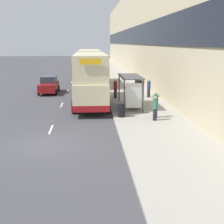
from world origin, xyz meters
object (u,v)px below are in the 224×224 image
double_decker_bus_near (91,78)px  pedestrian_1 (149,88)px  pedestrian_2 (155,108)px  pedestrian_4 (142,97)px  car_0 (49,85)px  pedestrian_3 (115,88)px  bus_shelter (133,86)px  litter_bin (121,109)px  pedestrian_at_shelter (155,104)px  double_decker_bus_ahead (90,67)px

double_decker_bus_near → pedestrian_1: size_ratio=6.11×
pedestrian_2 → pedestrian_4: pedestrian_4 is taller
car_0 → pedestrian_4: (8.33, -8.59, 0.13)m
pedestrian_3 → bus_shelter: bearing=-77.4°
pedestrian_2 → pedestrian_4: size_ratio=0.96×
double_decker_bus_near → litter_bin: size_ratio=9.94×
pedestrian_at_shelter → double_decker_bus_ahead: bearing=103.9°
double_decker_bus_near → pedestrian_4: (4.01, -1.98, -1.28)m
double_decker_bus_ahead → pedestrian_1: bearing=-60.5°
bus_shelter → pedestrian_3: size_ratio=2.40×
double_decker_bus_near → double_decker_bus_ahead: same height
pedestrian_at_shelter → pedestrian_4: (-0.36, 3.54, -0.06)m
pedestrian_at_shelter → pedestrian_4: pedestrian_at_shelter is taller
car_0 → pedestrian_4: pedestrian_4 is taller
car_0 → litter_bin: size_ratio=4.16×
pedestrian_2 → litter_bin: (-2.11, 1.16, -0.30)m
bus_shelter → double_decker_bus_ahead: bearing=103.1°
double_decker_bus_near → pedestrian_at_shelter: double_decker_bus_near is taller
pedestrian_at_shelter → car_0: bearing=125.6°
double_decker_bus_near → pedestrian_3: (2.29, 2.39, -1.25)m
pedestrian_2 → bus_shelter: bearing=102.0°
double_decker_bus_ahead → car_0: size_ratio=2.49×
bus_shelter → double_decker_bus_ahead: double_decker_bus_ahead is taller
double_decker_bus_ahead → pedestrian_1: 11.23m
pedestrian_3 → litter_bin: 7.52m
bus_shelter → pedestrian_4: bus_shelter is taller
car_0 → pedestrian_1: (9.76, -4.02, 0.14)m
bus_shelter → double_decker_bus_ahead: size_ratio=0.39×
pedestrian_4 → pedestrian_2: bearing=-87.6°
pedestrian_2 → double_decker_bus_ahead: bearing=102.9°
bus_shelter → pedestrian_4: 1.13m
pedestrian_2 → litter_bin: bearing=151.1°
pedestrian_1 → litter_bin: 8.41m
pedestrian_1 → litter_bin: bearing=-113.6°
car_0 → pedestrian_at_shelter: 14.92m
pedestrian_4 → pedestrian_1: bearing=72.6°
pedestrian_3 → litter_bin: pedestrian_3 is taller
double_decker_bus_ahead → litter_bin: bearing=-83.0°
litter_bin → pedestrian_4: bearing=58.4°
double_decker_bus_near → car_0: (-4.32, 6.60, -1.41)m
litter_bin → pedestrian_1: bearing=66.4°
pedestrian_2 → double_decker_bus_near: bearing=123.7°
pedestrian_1 → pedestrian_2: (-1.26, -8.86, -0.04)m
car_0 → pedestrian_4: 11.96m
bus_shelter → double_decker_bus_ahead: (-3.35, 14.41, 0.41)m
pedestrian_1 → pedestrian_3: pedestrian_3 is taller
bus_shelter → car_0: size_ratio=0.96×
car_0 → litter_bin: bearing=118.6°
bus_shelter → double_decker_bus_ahead: 14.80m
double_decker_bus_near → pedestrian_at_shelter: bearing=-51.7°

